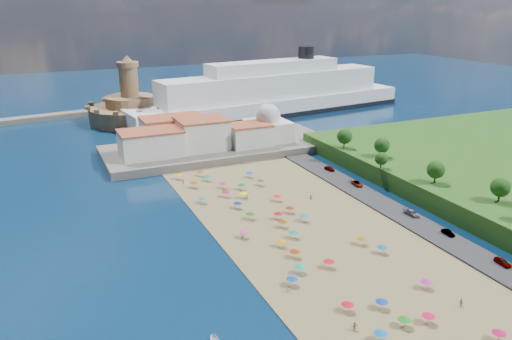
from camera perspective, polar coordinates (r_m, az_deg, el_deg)
name	(u,v)px	position (r m, az deg, el deg)	size (l,w,h in m)	color
ground	(281,229)	(131.82, 2.90, -6.72)	(700.00, 700.00, 0.00)	#071938
terrace	(220,148)	(197.87, -4.14, 2.52)	(90.00, 36.00, 3.00)	#59544C
jetty	(145,134)	(224.81, -12.54, 4.03)	(18.00, 70.00, 2.40)	#59544C
waterfront_buildings	(187,135)	(192.86, -7.89, 3.93)	(57.00, 29.00, 11.00)	silver
domed_building	(268,126)	(201.67, 1.37, 5.08)	(16.00, 16.00, 15.00)	silver
fortress	(131,109)	(252.35, -14.10, 6.77)	(40.00, 40.00, 32.40)	olive
cruise_ship	(273,95)	(262.35, 1.98, 8.52)	(157.49, 42.57, 34.06)	black
beach_parasols	(292,234)	(124.14, 4.17, -7.34)	(31.85, 115.37, 2.20)	gray
beachgoers	(293,236)	(125.79, 4.25, -7.50)	(34.97, 100.20, 1.90)	tan
parked_cars	(394,203)	(149.20, 15.53, -3.71)	(2.59, 76.26, 1.45)	gray
hillside_trees	(452,178)	(148.71, 21.47, -0.87)	(15.87, 103.10, 7.05)	#382314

